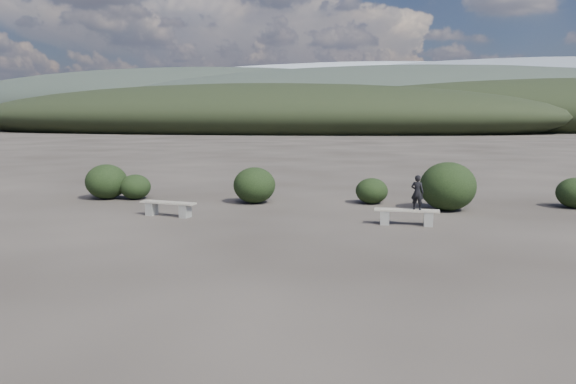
# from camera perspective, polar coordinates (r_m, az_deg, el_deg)

# --- Properties ---
(ground) EXTENTS (1200.00, 1200.00, 0.00)m
(ground) POSITION_cam_1_polar(r_m,az_deg,el_deg) (10.47, -3.34, -8.54)
(ground) COLOR #2A2520
(ground) RESTS_ON ground
(bench_left) EXTENTS (1.76, 0.64, 0.43)m
(bench_left) POSITION_cam_1_polar(r_m,az_deg,el_deg) (16.85, -12.07, -1.55)
(bench_left) COLOR gray
(bench_left) RESTS_ON ground
(bench_right) EXTENTS (1.73, 0.36, 0.43)m
(bench_right) POSITION_cam_1_polar(r_m,az_deg,el_deg) (15.48, 11.95, -2.36)
(bench_right) COLOR gray
(bench_right) RESTS_ON ground
(seated_person) EXTENTS (0.40, 0.32, 0.94)m
(seated_person) POSITION_cam_1_polar(r_m,az_deg,el_deg) (15.39, 13.00, -0.04)
(seated_person) COLOR black
(seated_person) RESTS_ON bench_right
(shrub_a) EXTENTS (1.08, 1.08, 0.88)m
(shrub_a) POSITION_cam_1_polar(r_m,az_deg,el_deg) (20.56, -15.25, 0.51)
(shrub_a) COLOR black
(shrub_a) RESTS_ON ground
(shrub_b) EXTENTS (1.42, 1.42, 1.22)m
(shrub_b) POSITION_cam_1_polar(r_m,az_deg,el_deg) (18.97, -3.43, 0.69)
(shrub_b) COLOR black
(shrub_b) RESTS_ON ground
(shrub_c) EXTENTS (1.08, 1.08, 0.87)m
(shrub_c) POSITION_cam_1_polar(r_m,az_deg,el_deg) (19.04, 8.50, 0.11)
(shrub_c) COLOR black
(shrub_c) RESTS_ON ground
(shrub_d) EXTENTS (1.73, 1.73, 1.52)m
(shrub_d) POSITION_cam_1_polar(r_m,az_deg,el_deg) (18.13, 15.93, 0.56)
(shrub_d) COLOR black
(shrub_d) RESTS_ON ground
(shrub_e) EXTENTS (1.17, 1.17, 0.98)m
(shrub_e) POSITION_cam_1_polar(r_m,az_deg,el_deg) (20.17, 27.16, -0.07)
(shrub_e) COLOR black
(shrub_e) RESTS_ON ground
(shrub_f) EXTENTS (1.46, 1.46, 1.23)m
(shrub_f) POSITION_cam_1_polar(r_m,az_deg,el_deg) (20.93, -17.96, 1.01)
(shrub_f) COLOR black
(shrub_f) RESTS_ON ground
(mountain_ridges) EXTENTS (500.00, 400.00, 56.00)m
(mountain_ridges) POSITION_cam_1_polar(r_m,az_deg,el_deg) (349.00, 9.96, 8.93)
(mountain_ridges) COLOR black
(mountain_ridges) RESTS_ON ground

